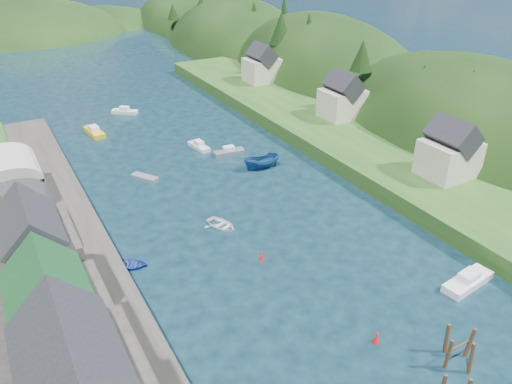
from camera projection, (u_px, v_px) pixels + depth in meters
ground at (189, 157)px, 80.59m from camera, size 600.00×600.00×0.00m
hillside_right at (321, 111)px, 122.72m from camera, size 36.00×245.56×48.00m
far_hills at (62, 61)px, 181.21m from camera, size 103.00×68.00×44.00m
hill_trees at (161, 69)px, 86.28m from camera, size 91.35×152.19×12.93m
quay_left at (75, 315)px, 46.76m from camera, size 12.00×110.00×2.00m
quayside_buildings at (72, 380)px, 32.58m from camera, size 8.00×35.84×12.90m
boat_sheds at (17, 195)px, 58.41m from camera, size 7.00×21.00×7.50m
terrace_right at (351, 142)px, 83.17m from camera, size 16.00×120.00×2.40m
right_bank_cottages at (337, 99)px, 88.64m from camera, size 9.00×59.24×8.41m
piling_cluster_far at (458, 351)px, 42.39m from camera, size 3.10×2.90×3.90m
channel_buoy_near at (377, 338)px, 44.89m from camera, size 0.70×0.70×1.10m
channel_buoy_far at (262, 256)px, 55.97m from camera, size 0.70×0.70×1.10m
moored_boats at (254, 227)px, 61.02m from camera, size 35.61×94.25×2.31m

